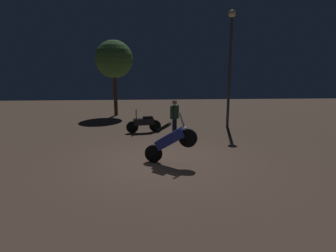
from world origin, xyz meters
TOP-DOWN VIEW (x-y plane):
  - ground_plane at (0.00, 0.00)m, footprint 40.00×40.00m
  - motorcycle_blue_foreground at (0.30, -0.19)m, footprint 1.59×0.68m
  - motorcycle_black_parked_left at (-0.59, 4.39)m, footprint 1.64×0.51m
  - person_rider_beside at (0.78, 3.50)m, footprint 0.46×0.59m
  - streetlamp_near at (3.76, 5.50)m, footprint 0.36×0.36m
  - tree_left_bg at (-2.52, 9.76)m, footprint 2.39×2.39m

SIDE VIEW (x-z plane):
  - ground_plane at x=0.00m, z-range 0.00..0.00m
  - motorcycle_black_parked_left at x=-0.59m, z-range -0.12..0.99m
  - motorcycle_blue_foreground at x=0.30m, z-range -0.07..1.56m
  - person_rider_beside at x=0.78m, z-range 0.15..1.78m
  - tree_left_bg at x=-2.52m, z-range 1.19..6.01m
  - streetlamp_near at x=3.76m, z-range 0.71..6.49m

